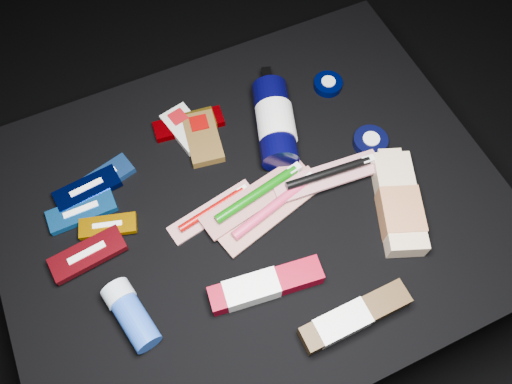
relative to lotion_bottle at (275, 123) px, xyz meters
name	(u,v)px	position (x,y,z in m)	size (l,w,h in m)	color
ground	(252,267)	(-0.11, -0.13, -0.44)	(3.00, 3.00, 0.00)	black
cloth_table	(252,240)	(-0.11, -0.13, -0.24)	(0.98, 0.78, 0.40)	black
luna_bar_0	(102,180)	(-0.36, 0.04, -0.03)	(0.14, 0.08, 0.02)	#1C4791
luna_bar_1	(82,211)	(-0.42, -0.01, -0.03)	(0.13, 0.05, 0.02)	#135CAD
luna_bar_2	(88,189)	(-0.40, 0.03, -0.03)	(0.13, 0.06, 0.02)	black
luna_bar_3	(108,226)	(-0.38, -0.07, -0.02)	(0.11, 0.07, 0.01)	#CC8300
luna_bar_4	(88,254)	(-0.43, -0.11, -0.02)	(0.14, 0.07, 0.02)	maroon
clif_bar_0	(202,136)	(-0.14, 0.05, -0.03)	(0.09, 0.13, 0.02)	#4C3515
clif_bar_1	(185,127)	(-0.17, 0.09, -0.03)	(0.08, 0.12, 0.02)	#B9BAB2
power_bar	(193,123)	(-0.15, 0.09, -0.03)	(0.15, 0.06, 0.02)	#7C0004
lotion_bottle	(275,123)	(0.00, 0.00, 0.00)	(0.13, 0.25, 0.08)	black
cream_tin_upper	(328,84)	(0.16, 0.06, -0.03)	(0.06, 0.06, 0.02)	black
cream_tin_lower	(370,141)	(0.17, -0.11, -0.03)	(0.07, 0.07, 0.02)	black
bodywash_bottle	(398,205)	(0.14, -0.26, -0.02)	(0.14, 0.22, 0.05)	#CFB08C
deodorant_stick	(131,314)	(-0.40, -0.25, -0.01)	(0.07, 0.13, 0.05)	#1F46A6
toothbrush_pack_0	(213,210)	(-0.19, -0.12, -0.03)	(0.19, 0.08, 0.02)	beige
toothbrush_pack_1	(273,208)	(-0.08, -0.16, -0.02)	(0.25, 0.12, 0.03)	#A39C97
toothbrush_pack_2	(258,195)	(-0.10, -0.13, -0.01)	(0.24, 0.10, 0.03)	#AFA8A4
toothbrush_pack_3	(329,174)	(0.05, -0.15, -0.01)	(0.23, 0.07, 0.02)	beige
toothpaste_carton_red	(261,287)	(-0.17, -0.30, -0.02)	(0.21, 0.07, 0.04)	maroon
toothpaste_carton_green	(350,319)	(-0.05, -0.41, -0.01)	(0.20, 0.05, 0.04)	#3A2612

